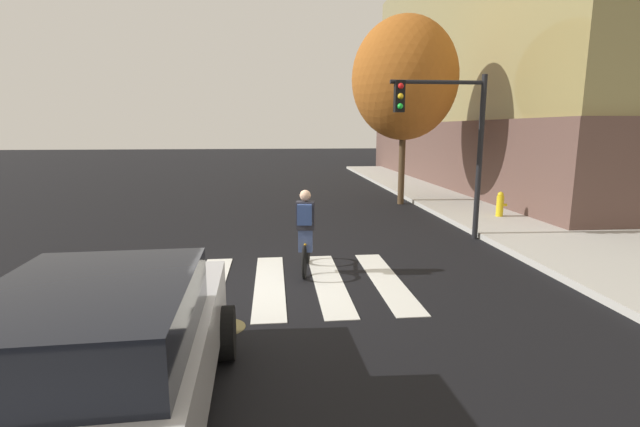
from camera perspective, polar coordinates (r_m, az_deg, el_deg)
ground_plane at (r=8.64m, az=-6.31°, el=-8.84°), size 120.00×120.00×0.00m
crosswalk_stripes at (r=8.66m, az=-10.08°, el=-8.85°), size 6.10×3.54×0.01m
manhole_cover at (r=6.99m, az=-12.02°, el=-13.81°), size 0.64×0.64×0.01m
sedan_near at (r=4.64m, az=-25.84°, el=-16.64°), size 2.29×4.66×1.59m
cyclist at (r=9.06m, az=-1.82°, el=-2.30°), size 0.39×1.70×1.69m
traffic_light_near at (r=12.05m, az=16.03°, el=10.17°), size 2.47×0.28×4.20m
fire_hydrant at (r=15.35m, az=21.71°, el=1.08°), size 0.33×0.22×0.78m
street_tree_near at (r=17.75m, az=10.58°, el=16.31°), size 3.90×3.90×6.94m
corner_building at (r=28.89m, az=32.00°, el=14.93°), size 18.57×23.47×11.77m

